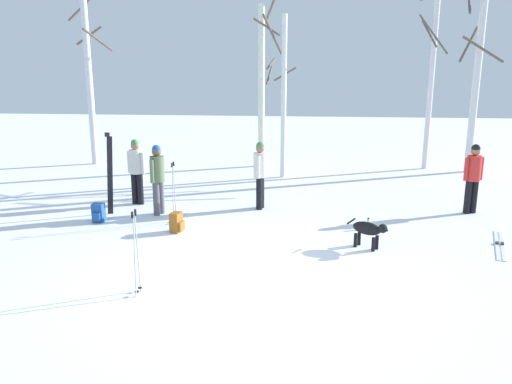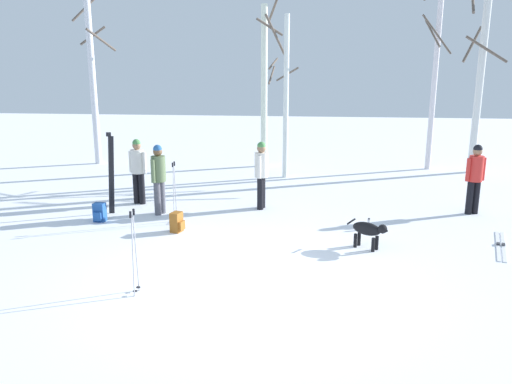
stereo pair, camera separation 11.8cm
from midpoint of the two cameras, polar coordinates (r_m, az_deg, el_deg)
ground_plane at (r=8.67m, az=-0.33°, el=-9.88°), size 60.00×60.00×0.00m
person_0 at (r=12.40m, az=-10.67°, el=1.92°), size 0.34×0.50×1.72m
person_1 at (r=12.67m, az=0.87°, el=2.41°), size 0.34×0.51×1.72m
person_2 at (r=13.33m, az=23.76°, el=1.80°), size 0.49×0.34×1.72m
person_3 at (r=13.50m, az=-12.97°, el=2.76°), size 0.50×0.34×1.72m
dog at (r=10.20m, az=12.93°, el=-4.24°), size 0.77×0.54×0.57m
ski_pair_planted_0 at (r=12.73m, az=-15.78°, el=2.01°), size 0.23×0.05×2.00m
ski_pair_lying_0 at (r=11.36m, az=26.20°, el=-5.47°), size 0.72×1.87×0.05m
ski_poles_0 at (r=11.67m, az=-8.91°, el=0.15°), size 0.07×0.25×1.43m
ski_poles_1 at (r=8.12m, az=-13.18°, el=-6.36°), size 0.07×0.24×1.38m
backpack_0 at (r=11.15m, az=-8.63°, el=-3.41°), size 0.33×0.30×0.44m
backpack_1 at (r=12.30m, az=-17.00°, el=-2.24°), size 0.27×0.30×0.44m
water_bottle_0 at (r=11.51m, az=12.91°, el=-3.54°), size 0.06×0.06×0.26m
birch_tree_0 at (r=19.62m, az=-17.89°, el=13.58°), size 1.55×1.55×7.17m
birch_tree_1 at (r=18.19m, az=1.19°, el=12.21°), size 0.97×1.33×6.04m
birch_tree_2 at (r=16.31m, az=3.55°, el=10.70°), size 0.92×0.97×5.11m
birch_tree_3 at (r=18.67m, az=19.85°, el=13.48°), size 1.31×1.30×6.98m
birch_tree_4 at (r=18.61m, az=24.16°, el=12.10°), size 1.31×1.39×6.43m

